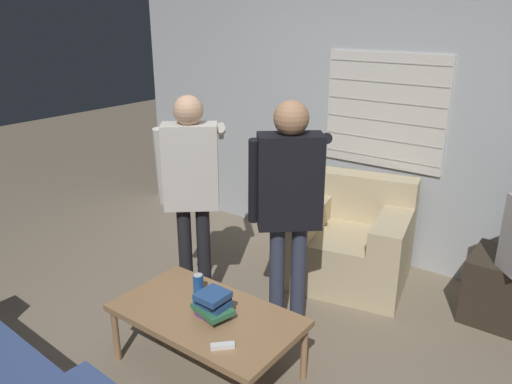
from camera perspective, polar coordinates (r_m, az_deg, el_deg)
name	(u,v)px	position (r m, az deg, el deg)	size (l,w,h in m)	color
ground_plane	(215,362)	(3.36, -4.72, -18.77)	(16.00, 16.00, 0.00)	#7F705B
wall_back	(367,114)	(4.43, 12.53, 8.70)	(5.20, 0.08, 2.55)	#ADB2B7
armchair_beige	(350,241)	(4.18, 10.73, -5.51)	(1.07, 0.99, 0.83)	#C6B289
coffee_table	(206,318)	(3.09, -5.69, -14.09)	(1.12, 0.63, 0.41)	#9E754C
person_left_standing	(191,179)	(3.52, -7.39, 1.47)	(0.47, 0.79, 1.58)	black
person_right_standing	(289,193)	(3.16, 3.82, -0.14)	(0.49, 0.80, 1.61)	#33384C
book_stack	(213,304)	(2.99, -4.94, -12.66)	(0.26, 0.22, 0.17)	#75387F
soda_can	(198,284)	(3.24, -6.61, -10.35)	(0.07, 0.07, 0.13)	#194C9E
spare_remote	(223,346)	(2.79, -3.82, -17.14)	(0.12, 0.12, 0.02)	white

